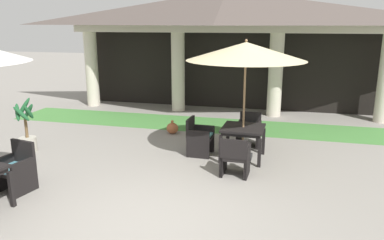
% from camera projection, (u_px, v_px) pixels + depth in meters
% --- Properties ---
extents(ground_plane, '(60.00, 60.00, 0.00)m').
position_uv_depth(ground_plane, '(145.00, 221.00, 5.96)').
color(ground_plane, gray).
extents(background_pavilion, '(11.10, 3.18, 4.02)m').
position_uv_depth(background_pavilion, '(227.00, 19.00, 12.35)').
color(background_pavilion, beige).
rests_on(background_pavilion, ground).
extents(lawn_strip, '(12.90, 1.75, 0.01)m').
position_uv_depth(lawn_strip, '(215.00, 125.00, 11.48)').
color(lawn_strip, '#47843D').
rests_on(lawn_strip, ground).
extents(patio_chair_near_foreground_north, '(0.66, 0.64, 0.91)m').
position_uv_depth(patio_chair_near_foreground_north, '(16.00, 170.00, 6.95)').
color(patio_chair_near_foreground_north, black).
rests_on(patio_chair_near_foreground_north, ground).
extents(patio_table_mid_left, '(0.95, 0.95, 0.75)m').
position_uv_depth(patio_table_mid_left, '(243.00, 131.00, 8.52)').
color(patio_table_mid_left, black).
rests_on(patio_table_mid_left, ground).
extents(patio_umbrella_mid_left, '(2.58, 2.58, 2.68)m').
position_uv_depth(patio_umbrella_mid_left, '(246.00, 52.00, 8.08)').
color(patio_umbrella_mid_left, '#2D2D2D').
rests_on(patio_umbrella_mid_left, ground).
extents(patio_chair_mid_left_west, '(0.57, 0.58, 0.87)m').
position_uv_depth(patio_chair_mid_left_west, '(199.00, 138.00, 8.85)').
color(patio_chair_mid_left_west, black).
rests_on(patio_chair_mid_left_west, ground).
extents(patio_chair_mid_left_south, '(0.57, 0.54, 0.82)m').
position_uv_depth(patio_chair_mid_left_south, '(235.00, 157.00, 7.63)').
color(patio_chair_mid_left_south, black).
rests_on(patio_chair_mid_left_south, ground).
extents(patio_chair_mid_left_north, '(0.58, 0.60, 0.81)m').
position_uv_depth(patio_chair_mid_left_north, '(249.00, 131.00, 9.54)').
color(patio_chair_mid_left_north, black).
rests_on(patio_chair_mid_left_north, ground).
extents(potted_palm_left_edge, '(0.54, 0.56, 1.30)m').
position_uv_depth(potted_palm_left_edge, '(27.00, 134.00, 9.08)').
color(potted_palm_left_edge, '#B2AD9E').
rests_on(potted_palm_left_edge, ground).
extents(terracotta_urn, '(0.33, 0.33, 0.39)m').
position_uv_depth(terracotta_urn, '(172.00, 128.00, 10.58)').
color(terracotta_urn, '#9E5633').
rests_on(terracotta_urn, ground).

